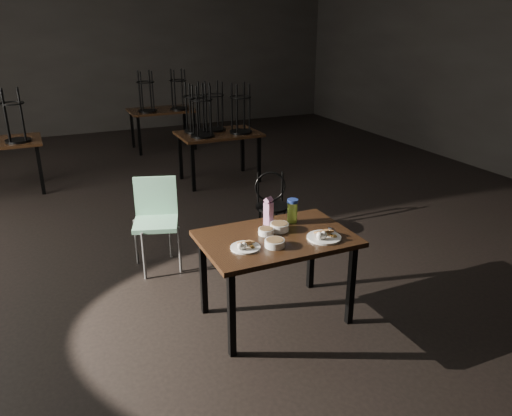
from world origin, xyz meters
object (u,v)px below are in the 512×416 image
main_table (277,245)px  school_chair (156,215)px  juice_carton (268,212)px  water_bottle (292,210)px  bentwood_chair (271,201)px

main_table → school_chair: bearing=116.0°
juice_carton → water_bottle: juice_carton is taller
juice_carton → school_chair: size_ratio=0.27×
water_bottle → juice_carton: bearing=170.7°
water_bottle → school_chair: bearing=128.5°
juice_carton → water_bottle: 0.21m
main_table → juice_carton: size_ratio=4.88×
water_bottle → school_chair: (-0.91, 1.14, -0.31)m
school_chair → main_table: bearing=-46.4°
main_table → juice_carton: (0.04, 0.24, 0.19)m
water_bottle → school_chair: 1.49m
juice_carton → bentwood_chair: (0.62, 1.21, -0.41)m
bentwood_chair → water_bottle: bearing=-91.5°
juice_carton → school_chair: (-0.70, 1.11, -0.32)m
water_bottle → bentwood_chair: 1.37m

